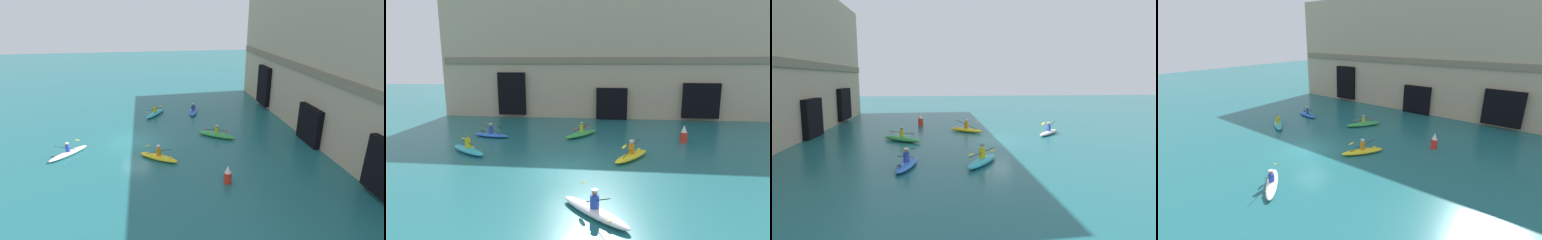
% 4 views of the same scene
% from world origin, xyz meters
% --- Properties ---
extents(ground_plane, '(120.00, 120.00, 0.00)m').
position_xyz_m(ground_plane, '(0.00, 0.00, 0.00)').
color(ground_plane, '#1E6066').
extents(cliff_bluff, '(34.65, 8.33, 13.26)m').
position_xyz_m(cliff_bluff, '(1.80, 18.92, 6.60)').
color(cliff_bluff, tan).
rests_on(cliff_bluff, ground).
extents(kayak_cyan, '(3.16, 2.47, 1.16)m').
position_xyz_m(kayak_cyan, '(-6.68, 2.08, 0.24)').
color(kayak_cyan, '#33B2C6').
rests_on(kayak_cyan, ground).
extents(kayak_blue, '(3.13, 1.42, 1.09)m').
position_xyz_m(kayak_blue, '(-6.88, 6.30, 0.21)').
color(kayak_blue, blue).
rests_on(kayak_blue, ground).
extents(kayak_yellow, '(2.51, 3.10, 1.18)m').
position_xyz_m(kayak_yellow, '(3.67, 1.92, 0.24)').
color(kayak_yellow, yellow).
rests_on(kayak_yellow, ground).
extents(kayak_green, '(2.71, 3.38, 1.12)m').
position_xyz_m(kayak_green, '(0.12, 7.32, 0.22)').
color(kayak_green, green).
rests_on(kayak_green, ground).
extents(kayak_white, '(3.00, 2.80, 1.17)m').
position_xyz_m(kayak_white, '(1.84, -5.08, 0.22)').
color(kayak_white, white).
rests_on(kayak_white, ground).
extents(marker_buoy, '(0.51, 0.51, 1.29)m').
position_xyz_m(marker_buoy, '(7.70, 6.25, 0.60)').
color(marker_buoy, red).
rests_on(marker_buoy, ground).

